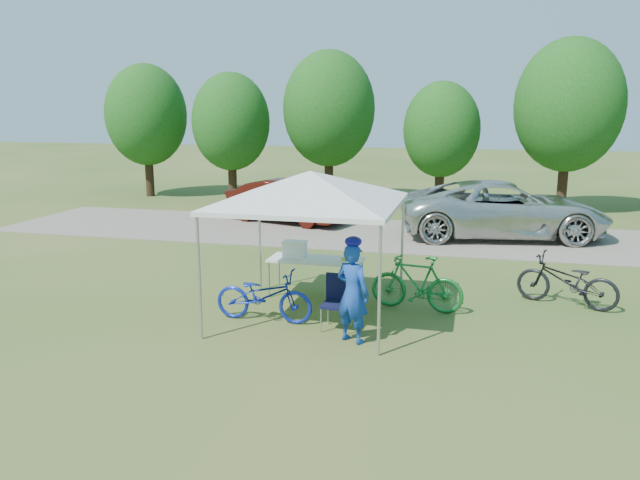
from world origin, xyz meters
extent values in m
plane|color=#2D5119|center=(0.00, 0.00, 0.00)|extent=(100.00, 100.00, 0.00)
cube|color=gray|center=(0.00, 8.00, 0.01)|extent=(24.00, 5.00, 0.02)
cylinder|color=#A5A5AA|center=(-1.50, -1.50, 1.05)|extent=(0.05, 0.05, 2.10)
cylinder|color=#A5A5AA|center=(1.50, -1.50, 1.05)|extent=(0.05, 0.05, 2.10)
cylinder|color=#A5A5AA|center=(-1.50, 1.50, 1.05)|extent=(0.05, 0.05, 2.10)
cylinder|color=#A5A5AA|center=(1.50, 1.50, 1.05)|extent=(0.05, 0.05, 2.10)
cube|color=silver|center=(0.00, 0.00, 2.14)|extent=(3.15, 3.15, 0.08)
pyramid|color=silver|center=(0.00, 0.00, 2.73)|extent=(4.53, 4.53, 0.55)
cylinder|color=#382314|center=(-11.00, 14.00, 0.94)|extent=(0.36, 0.36, 1.89)
ellipsoid|color=#144711|center=(-11.00, 14.00, 3.51)|extent=(3.46, 3.46, 4.32)
cylinder|color=#382314|center=(-7.00, 13.70, 0.88)|extent=(0.36, 0.36, 1.75)
ellipsoid|color=#144711|center=(-7.00, 13.70, 3.25)|extent=(3.20, 3.20, 4.00)
cylinder|color=#382314|center=(-3.00, 14.30, 1.01)|extent=(0.36, 0.36, 2.03)
ellipsoid|color=#144711|center=(-3.00, 14.30, 3.77)|extent=(3.71, 3.71, 4.64)
cylinder|color=#382314|center=(1.50, 14.10, 0.80)|extent=(0.36, 0.36, 1.61)
ellipsoid|color=#144711|center=(1.50, 14.10, 2.99)|extent=(2.94, 2.94, 3.68)
cylinder|color=#382314|center=(6.00, 13.80, 1.05)|extent=(0.36, 0.36, 2.10)
ellipsoid|color=#144711|center=(6.00, 13.80, 3.90)|extent=(3.84, 3.84, 4.80)
cube|color=white|center=(-0.24, 1.37, 0.77)|extent=(1.92, 0.80, 0.04)
cylinder|color=#A5A5AA|center=(-1.15, 1.03, 0.37)|extent=(0.04, 0.04, 0.75)
cylinder|color=#A5A5AA|center=(0.66, 1.03, 0.37)|extent=(0.04, 0.04, 0.75)
cylinder|color=#A5A5AA|center=(-1.15, 1.71, 0.37)|extent=(0.04, 0.04, 0.75)
cylinder|color=#A5A5AA|center=(0.66, 1.71, 0.37)|extent=(0.04, 0.04, 0.75)
cube|color=black|center=(0.61, -0.52, 0.46)|extent=(0.51, 0.51, 0.04)
cube|color=black|center=(0.61, -0.28, 0.72)|extent=(0.49, 0.07, 0.49)
cylinder|color=#A5A5AA|center=(0.39, -0.74, 0.22)|extent=(0.02, 0.02, 0.43)
cylinder|color=#A5A5AA|center=(0.83, -0.74, 0.22)|extent=(0.02, 0.02, 0.43)
cylinder|color=#A5A5AA|center=(0.39, -0.30, 0.22)|extent=(0.02, 0.02, 0.43)
cylinder|color=#A5A5AA|center=(0.83, -0.30, 0.22)|extent=(0.02, 0.02, 0.43)
cube|color=white|center=(-0.69, 1.37, 0.94)|extent=(0.45, 0.30, 0.30)
cube|color=white|center=(-0.69, 1.37, 1.11)|extent=(0.47, 0.32, 0.04)
cylinder|color=yellow|center=(0.34, 1.32, 0.82)|extent=(0.09, 0.09, 0.07)
imported|color=#123897|center=(0.98, -0.99, 0.84)|extent=(0.72, 0.61, 1.67)
imported|color=#1227A4|center=(-0.77, -0.38, 0.48)|extent=(1.84, 0.68, 0.96)
imported|color=#1A7531|center=(1.86, 0.92, 0.54)|extent=(1.86, 0.79, 1.08)
imported|color=black|center=(4.69, 1.89, 0.51)|extent=(2.05, 1.30, 1.02)
imported|color=silver|center=(3.71, 8.42, 0.86)|extent=(6.42, 3.75, 1.68)
imported|color=#44110B|center=(-3.26, 9.26, 0.72)|extent=(4.51, 2.68, 1.40)
camera|label=1|loc=(2.84, -10.66, 3.83)|focal=35.00mm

